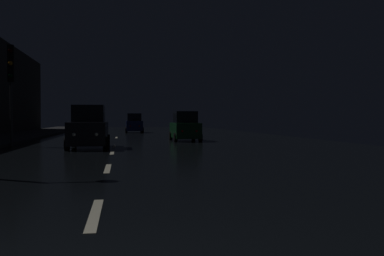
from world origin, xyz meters
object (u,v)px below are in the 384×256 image
at_px(car_approaching_headlights, 89,129).
at_px(car_distant_taillights, 134,124).
at_px(car_parked_right_far, 185,127).
at_px(traffic_light_far_left, 11,72).

distance_m(car_approaching_headlights, car_distant_taillights, 22.55).
bearing_deg(car_approaching_headlights, car_parked_right_far, 136.78).
bearing_deg(car_parked_right_far, traffic_light_far_left, 111.94).
distance_m(car_parked_right_far, car_distant_taillights, 16.67).
distance_m(car_approaching_headlights, car_parked_right_far, 8.15).
relative_size(traffic_light_far_left, car_parked_right_far, 1.39).
bearing_deg(car_approaching_headlights, traffic_light_far_left, -117.01).
distance_m(traffic_light_far_left, car_distant_taillights, 21.64).
bearing_deg(traffic_light_far_left, car_parked_right_far, 103.94).
relative_size(car_parked_right_far, car_distant_taillights, 0.97).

